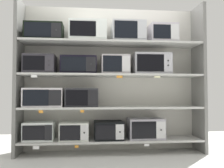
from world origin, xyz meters
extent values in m
cube|color=beige|center=(0.00, 0.26, 1.16)|extent=(2.95, 0.04, 2.33)
cube|color=slate|center=(-1.41, 0.00, 1.16)|extent=(0.05, 0.47, 2.33)
cube|color=slate|center=(1.41, 0.00, 1.16)|extent=(0.05, 0.47, 2.33)
cube|color=beige|center=(0.00, 0.00, 0.20)|extent=(2.75, 0.47, 0.03)
cube|color=silver|center=(-1.10, 0.00, 0.35)|extent=(0.44, 0.33, 0.28)
cube|color=black|center=(-1.14, -0.17, 0.35)|extent=(0.31, 0.01, 0.21)
cube|color=black|center=(-0.94, -0.17, 0.35)|extent=(0.10, 0.01, 0.22)
cube|color=silver|center=(-0.57, 0.00, 0.35)|extent=(0.43, 0.37, 0.27)
cube|color=black|center=(-0.63, -0.19, 0.35)|extent=(0.29, 0.01, 0.22)
cube|color=silver|center=(-0.42, -0.19, 0.35)|extent=(0.11, 0.01, 0.21)
cylinder|color=#262628|center=(-0.42, -0.20, 0.35)|extent=(0.02, 0.01, 0.02)
cube|color=black|center=(-0.05, 0.00, 0.35)|extent=(0.44, 0.39, 0.28)
cube|color=black|center=(-0.11, -0.20, 0.35)|extent=(0.29, 0.01, 0.21)
cube|color=silver|center=(0.10, -0.20, 0.35)|extent=(0.12, 0.01, 0.22)
cylinder|color=#262628|center=(0.10, -0.21, 0.35)|extent=(0.02, 0.01, 0.02)
cube|color=#A29DA8|center=(0.53, 0.00, 0.37)|extent=(0.55, 0.37, 0.31)
cube|color=black|center=(0.46, -0.19, 0.37)|extent=(0.37, 0.01, 0.25)
cube|color=silver|center=(0.72, -0.19, 0.37)|extent=(0.14, 0.01, 0.25)
cylinder|color=#262628|center=(0.72, -0.20, 0.37)|extent=(0.02, 0.01, 0.02)
cube|color=white|center=(-1.09, -0.24, 0.16)|extent=(0.09, 0.00, 0.04)
cube|color=orange|center=(-0.53, -0.24, 0.16)|extent=(0.05, 0.00, 0.04)
cube|color=white|center=(0.49, -0.24, 0.16)|extent=(0.08, 0.00, 0.04)
cube|color=beige|center=(0.00, 0.00, 0.70)|extent=(2.75, 0.47, 0.03)
cube|color=silver|center=(-1.03, 0.00, 0.85)|extent=(0.57, 0.40, 0.28)
cube|color=black|center=(-1.11, -0.21, 0.85)|extent=(0.36, 0.01, 0.23)
cube|color=black|center=(-0.84, -0.21, 0.85)|extent=(0.18, 0.01, 0.22)
cube|color=#2B2C31|center=(-0.47, 0.00, 0.85)|extent=(0.49, 0.34, 0.28)
cube|color=black|center=(-0.53, -0.18, 0.85)|extent=(0.32, 0.01, 0.23)
cube|color=black|center=(-0.30, -0.17, 0.85)|extent=(0.14, 0.01, 0.22)
cube|color=orange|center=(-1.03, -0.24, 0.66)|extent=(0.06, 0.00, 0.04)
cube|color=orange|center=(-0.45, -0.24, 0.66)|extent=(0.05, 0.00, 0.04)
cube|color=beige|center=(0.00, 0.00, 1.20)|extent=(2.75, 0.47, 0.03)
cube|color=#302D34|center=(-1.09, 0.00, 1.35)|extent=(0.45, 0.41, 0.28)
cube|color=black|center=(-1.14, -0.21, 1.35)|extent=(0.31, 0.01, 0.21)
cube|color=#302D34|center=(-0.93, -0.21, 1.35)|extent=(0.12, 0.01, 0.22)
cylinder|color=#262628|center=(-0.93, -0.22, 1.32)|extent=(0.02, 0.01, 0.02)
cylinder|color=#262628|center=(-0.93, -0.22, 1.38)|extent=(0.02, 0.01, 0.02)
cube|color=black|center=(-0.52, 0.00, 1.35)|extent=(0.54, 0.34, 0.27)
cube|color=black|center=(-0.58, -0.18, 1.35)|extent=(0.36, 0.01, 0.22)
cube|color=black|center=(-0.33, -0.18, 1.35)|extent=(0.15, 0.01, 0.22)
cylinder|color=#262628|center=(-0.33, -0.18, 1.35)|extent=(0.02, 0.01, 0.02)
cube|color=#BCB5B7|center=(0.05, 0.00, 1.36)|extent=(0.43, 0.35, 0.29)
cube|color=black|center=(-0.01, -0.18, 1.36)|extent=(0.28, 0.01, 0.24)
cube|color=silver|center=(0.19, -0.18, 1.36)|extent=(0.12, 0.01, 0.23)
cube|color=#B3B2BA|center=(0.63, 0.00, 1.38)|extent=(0.58, 0.33, 0.33)
cube|color=black|center=(0.57, -0.17, 1.38)|extent=(0.42, 0.01, 0.26)
cube|color=#B3B2BA|center=(0.84, -0.17, 1.38)|extent=(0.13, 0.01, 0.27)
cylinder|color=#262628|center=(0.84, -0.18, 1.34)|extent=(0.02, 0.01, 0.02)
cylinder|color=#262628|center=(0.84, -0.18, 1.41)|extent=(0.02, 0.01, 0.02)
cube|color=white|center=(-1.13, -0.24, 1.16)|extent=(0.09, 0.00, 0.04)
cube|color=orange|center=(0.09, -0.24, 1.16)|extent=(0.09, 0.00, 0.04)
cube|color=beige|center=(0.65, -0.24, 1.16)|extent=(0.09, 0.00, 0.03)
cube|color=beige|center=(0.00, 0.00, 1.70)|extent=(2.75, 0.47, 0.03)
cube|color=black|center=(-1.04, 0.00, 1.84)|extent=(0.56, 0.34, 0.26)
cube|color=black|center=(-1.10, -0.18, 1.84)|extent=(0.38, 0.01, 0.21)
cube|color=black|center=(-0.84, -0.18, 1.84)|extent=(0.15, 0.01, 0.21)
cylinder|color=#262628|center=(-0.84, -0.18, 1.84)|extent=(0.02, 0.01, 0.02)
cube|color=silver|center=(-0.38, 0.00, 1.87)|extent=(0.57, 0.41, 0.31)
cube|color=black|center=(-0.45, -0.21, 1.87)|extent=(0.38, 0.01, 0.22)
cube|color=silver|center=(-0.18, -0.21, 1.87)|extent=(0.15, 0.01, 0.25)
cube|color=#B0B2B7|center=(0.25, 0.00, 1.87)|extent=(0.51, 0.39, 0.32)
cube|color=black|center=(0.19, -0.20, 1.87)|extent=(0.35, 0.01, 0.26)
cube|color=#B0B2B7|center=(0.43, -0.20, 1.87)|extent=(0.13, 0.01, 0.26)
cube|color=#BBB4BD|center=(0.81, 0.00, 1.86)|extent=(0.43, 0.33, 0.30)
cube|color=black|center=(0.75, -0.17, 1.86)|extent=(0.27, 0.01, 0.21)
cube|color=silver|center=(0.95, -0.17, 1.86)|extent=(0.13, 0.01, 0.24)
camera|label=1|loc=(-0.38, -3.86, 0.90)|focal=40.11mm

